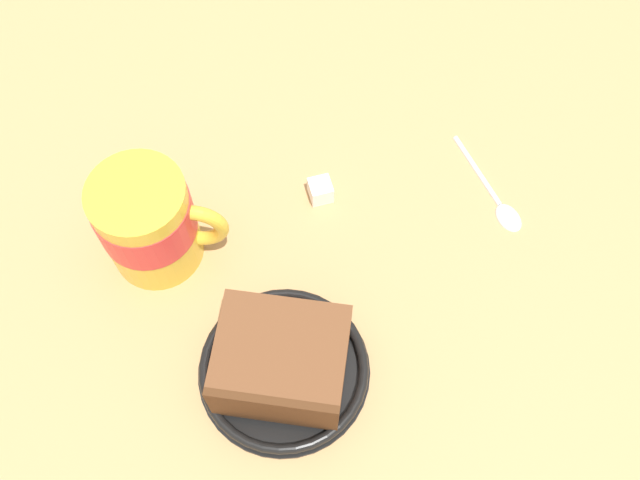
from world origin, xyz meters
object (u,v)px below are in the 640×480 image
Objects in this scene: teaspoon at (500,202)px; sugar_cube at (320,190)px; tea_mug at (149,220)px; cake_slice at (282,361)px; small_plate at (284,369)px.

teaspoon is 16.14cm from sugar_cube.
tea_mug reaches higher than sugar_cube.
teaspoon is at bearing -34.42° from tea_mug.
small_plate is at bearing 38.79° from cake_slice.
cake_slice is 1.28× the size of tea_mug.
tea_mug is at bearing 158.18° from sugar_cube.
small_plate is 6.99× the size of sugar_cube.
tea_mug is 30.76cm from teaspoon.
small_plate is 24.58cm from teaspoon.
tea_mug is 5.01× the size of sugar_cube.
sugar_cube is at bearing -21.82° from tea_mug.
small_plate is 2.93cm from cake_slice.
sugar_cube is (13.54, 10.10, -2.63)cm from cake_slice.
small_plate reaches higher than teaspoon.
small_plate is at bearing 176.08° from teaspoon.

